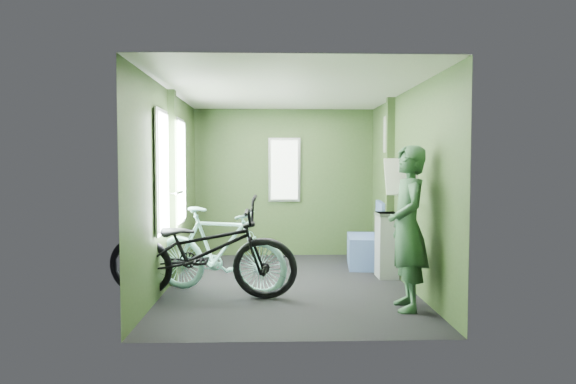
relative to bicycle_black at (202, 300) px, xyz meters
name	(u,v)px	position (x,y,z in m)	size (l,w,h in m)	color
room	(285,164)	(0.90, 0.72, 1.44)	(4.00, 4.02, 2.31)	black
bicycle_black	(202,300)	(0.00, 0.00, 0.00)	(0.70, 2.02, 1.06)	black
bicycle_mint	(219,293)	(0.15, 0.28, 0.00)	(0.45, 1.60, 0.96)	#97E8DC
passenger	(408,227)	(2.07, -0.42, 0.81)	(0.40, 0.69, 1.62)	#30593A
waste_box	(387,245)	(2.19, 1.01, 0.41)	(0.24, 0.34, 0.82)	gray
bench_seat	(367,247)	(2.08, 1.74, 0.27)	(0.57, 0.91, 0.91)	navy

